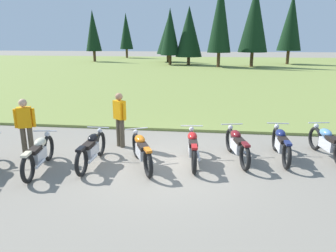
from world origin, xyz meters
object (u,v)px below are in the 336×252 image
object	(u,v)px
motorcycle_black	(92,149)
motorcycle_navy	(281,144)
motorcycle_red	(193,147)
rider_near_row_end	(120,117)
motorcycle_cream	(39,154)
motorcycle_sky_blue	(328,143)
rider_checking_bike	(25,125)
motorcycle_orange	(142,150)
motorcycle_maroon	(237,145)

from	to	relation	value
motorcycle_black	motorcycle_navy	size ratio (longest dim) A/B	1.00
motorcycle_red	rider_near_row_end	xyz separation A→B (m)	(-2.26, 1.02, 0.51)
motorcycle_cream	motorcycle_navy	world-z (taller)	same
motorcycle_sky_blue	rider_checking_bike	size ratio (longest dim) A/B	1.25
motorcycle_red	rider_checking_bike	world-z (taller)	rider_checking_bike
rider_near_row_end	rider_checking_bike	bearing A→B (deg)	-151.92
motorcycle_black	motorcycle_red	world-z (taller)	same
motorcycle_orange	rider_checking_bike	xyz separation A→B (m)	(-3.27, 0.22, 0.51)
rider_near_row_end	motorcycle_red	bearing A→B (deg)	-24.35
motorcycle_black	rider_checking_bike	world-z (taller)	rider_checking_bike
motorcycle_maroon	motorcycle_sky_blue	xyz separation A→B (m)	(2.50, 0.47, 0.00)
motorcycle_orange	motorcycle_maroon	xyz separation A→B (m)	(2.49, 0.76, 0.00)
motorcycle_black	motorcycle_navy	bearing A→B (deg)	12.04
motorcycle_orange	motorcycle_red	size ratio (longest dim) A/B	0.93
motorcycle_cream	rider_near_row_end	size ratio (longest dim) A/B	1.25
motorcycle_orange	motorcycle_red	distance (m)	1.37
motorcycle_sky_blue	rider_checking_bike	world-z (taller)	rider_checking_bike
motorcycle_cream	motorcycle_navy	bearing A→B (deg)	14.30
motorcycle_cream	motorcycle_sky_blue	xyz separation A→B (m)	(7.50, 1.80, 0.00)
motorcycle_orange	motorcycle_navy	world-z (taller)	same
motorcycle_navy	motorcycle_black	bearing A→B (deg)	-167.96
motorcycle_maroon	motorcycle_sky_blue	bearing A→B (deg)	10.66
motorcycle_red	motorcycle_sky_blue	size ratio (longest dim) A/B	1.01
rider_near_row_end	motorcycle_maroon	bearing A→B (deg)	-11.30
rider_near_row_end	motorcycle_cream	bearing A→B (deg)	-127.43
motorcycle_cream	motorcycle_navy	xyz separation A→B (m)	(6.20, 1.58, 0.00)
motorcycle_cream	motorcycle_black	bearing A→B (deg)	23.26
motorcycle_cream	motorcycle_black	world-z (taller)	same
motorcycle_black	motorcycle_sky_blue	xyz separation A→B (m)	(6.31, 1.29, 0.00)
motorcycle_orange	motorcycle_maroon	distance (m)	2.60
motorcycle_red	motorcycle_maroon	xyz separation A→B (m)	(1.19, 0.33, 0.00)
rider_near_row_end	rider_checking_bike	world-z (taller)	same
motorcycle_orange	rider_checking_bike	distance (m)	3.31
motorcycle_navy	rider_checking_bike	world-z (taller)	rider_checking_bike
motorcycle_black	motorcycle_navy	distance (m)	5.12
motorcycle_orange	motorcycle_red	bearing A→B (deg)	18.09
motorcycle_sky_blue	rider_checking_bike	bearing A→B (deg)	-173.00
motorcycle_cream	motorcycle_black	xyz separation A→B (m)	(1.19, 0.51, 0.00)
motorcycle_maroon	motorcycle_red	bearing A→B (deg)	-164.35
motorcycle_cream	rider_checking_bike	world-z (taller)	rider_checking_bike
motorcycle_cream	rider_checking_bike	xyz separation A→B (m)	(-0.76, 0.79, 0.51)
motorcycle_cream	motorcycle_red	distance (m)	3.93
motorcycle_sky_blue	rider_near_row_end	xyz separation A→B (m)	(-5.95, 0.22, 0.51)
motorcycle_black	rider_checking_bike	distance (m)	2.04
motorcycle_navy	motorcycle_maroon	bearing A→B (deg)	-168.32
rider_checking_bike	motorcycle_sky_blue	bearing A→B (deg)	7.00
motorcycle_red	motorcycle_black	bearing A→B (deg)	-169.47
motorcycle_red	motorcycle_navy	world-z (taller)	same
motorcycle_maroon	motorcycle_sky_blue	world-z (taller)	same
motorcycle_black	motorcycle_orange	distance (m)	1.32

